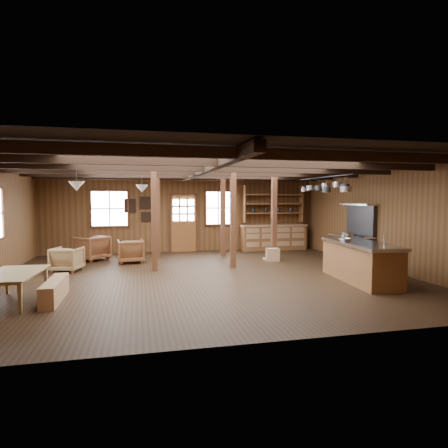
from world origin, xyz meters
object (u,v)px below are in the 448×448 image
(kitchen_island, at_px, (360,261))
(dining_table, at_px, (15,288))
(armchair_c, at_px, (67,259))
(armchair_a, at_px, (92,248))
(commercial_range, at_px, (353,244))
(armchair_b, at_px, (131,251))

(kitchen_island, bearing_deg, dining_table, -174.51)
(kitchen_island, distance_m, armchair_c, 7.56)
(armchair_c, bearing_deg, armchair_a, -88.96)
(armchair_a, bearing_deg, commercial_range, 118.24)
(armchair_a, relative_size, armchair_c, 1.19)
(armchair_a, height_order, armchair_b, armchair_a)
(armchair_b, bearing_deg, commercial_range, 159.87)
(armchair_a, xyz_separation_m, armchair_b, (1.20, -0.68, -0.04))
(dining_table, xyz_separation_m, armchair_c, (0.40, 3.04, 0.04))
(kitchen_island, xyz_separation_m, armchair_b, (-5.36, 3.87, -0.13))
(armchair_c, bearing_deg, dining_table, 98.24)
(armchair_a, height_order, armchair_c, armchair_a)
(kitchen_island, bearing_deg, armchair_a, 149.22)
(dining_table, distance_m, armchair_b, 4.55)
(kitchen_island, height_order, armchair_c, kitchen_island)
(kitchen_island, xyz_separation_m, dining_table, (-7.40, -0.20, -0.19))
(commercial_range, xyz_separation_m, armchair_b, (-6.51, 1.68, -0.24))
(armchair_b, bearing_deg, armchair_a, -35.31)
(commercial_range, relative_size, dining_table, 1.10)
(dining_table, distance_m, armchair_a, 4.82)
(armchair_b, bearing_deg, armchair_c, 26.36)
(kitchen_island, distance_m, armchair_a, 7.98)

